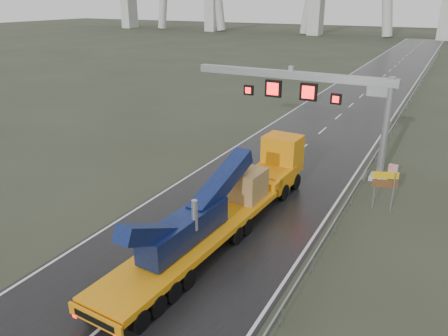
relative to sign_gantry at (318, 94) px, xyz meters
The scene contains 7 objects.
ground 18.96m from the sign_gantry, 96.67° to the right, with size 400.00×400.00×0.00m, color #2B3122.
road 22.81m from the sign_gantry, 95.46° to the left, with size 11.00×200.00×0.02m, color black.
guardrail 13.57m from the sign_gantry, 71.60° to the left, with size 0.20×140.00×1.40m, color gray, non-canonical shape.
sign_gantry is the anchor object (origin of this frame).
heavy_haul_truck 11.27m from the sign_gantry, 97.28° to the right, with size 3.58×18.06×4.21m.
exit_sign_pair 8.46m from the sign_gantry, 39.94° to the right, with size 1.40×0.56×2.51m.
striped_barrier 7.61m from the sign_gantry, ahead, with size 0.60×0.32×1.01m, color red.
Camera 1 is at (10.56, -12.22, 11.99)m, focal length 35.00 mm.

